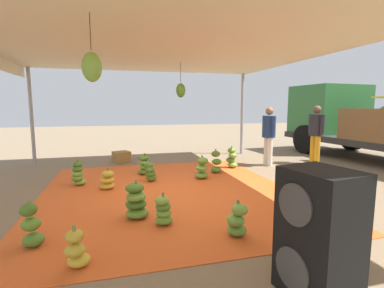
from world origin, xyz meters
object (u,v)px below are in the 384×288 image
banana_bunch_12 (107,181)px  worker_2 (316,130)px  banana_bunch_2 (78,174)px  banana_bunch_4 (145,166)px  banana_bunch_6 (232,158)px  worker_1 (269,132)px  banana_bunch_3 (297,191)px  banana_bunch_10 (136,202)px  banana_bunch_0 (31,226)px  banana_bunch_8 (76,250)px  banana_bunch_7 (202,169)px  banana_bunch_9 (163,211)px  banana_bunch_5 (237,221)px  crate_0 (122,157)px  banana_bunch_11 (216,163)px  banana_bunch_1 (150,172)px  speaker_stack (319,234)px

banana_bunch_12 → worker_2: 5.90m
banana_bunch_2 → banana_bunch_4: (-0.66, 1.45, -0.02)m
banana_bunch_6 → worker_1: bearing=93.0°
banana_bunch_3 → banana_bunch_10: size_ratio=0.78×
banana_bunch_6 → worker_2: worker_2 is taller
banana_bunch_0 → banana_bunch_8: (0.63, 0.58, -0.05)m
banana_bunch_0 → banana_bunch_4: (-3.30, 1.66, -0.03)m
banana_bunch_4 → banana_bunch_7: size_ratio=0.95×
banana_bunch_4 → banana_bunch_9: size_ratio=1.13×
banana_bunch_2 → banana_bunch_10: bearing=27.0°
banana_bunch_5 → banana_bunch_9: 1.06m
crate_0 → banana_bunch_11: bearing=47.6°
banana_bunch_1 → banana_bunch_11: bearing=103.4°
banana_bunch_9 → worker_2: bearing=122.2°
banana_bunch_0 → banana_bunch_10: (-0.57, 1.26, 0.00)m
banana_bunch_11 → crate_0: bearing=-132.4°
banana_bunch_0 → crate_0: size_ratio=1.26×
banana_bunch_5 → banana_bunch_11: banana_bunch_11 is taller
banana_bunch_7 → banana_bunch_5: bearing=-8.1°
worker_2 → speaker_stack: (4.96, -3.88, -0.41)m
banana_bunch_5 → banana_bunch_6: size_ratio=0.83×
banana_bunch_0 → speaker_stack: (1.64, 2.67, 0.32)m
banana_bunch_8 → banana_bunch_11: size_ratio=0.76×
banana_bunch_1 → worker_1: (-0.92, 3.43, 0.74)m
banana_bunch_12 → worker_1: size_ratio=0.27×
banana_bunch_11 → crate_0: banana_bunch_11 is taller
worker_2 → worker_1: bearing=-97.0°
worker_1 → crate_0: bearing=-111.2°
worker_2 → banana_bunch_9: bearing=-57.8°
banana_bunch_6 → banana_bunch_8: 5.33m
banana_bunch_10 → crate_0: bearing=-178.4°
banana_bunch_11 → worker_2: bearing=96.2°
banana_bunch_1 → banana_bunch_8: (3.21, -1.13, -0.02)m
banana_bunch_8 → speaker_stack: speaker_stack is taller
banana_bunch_0 → banana_bunch_9: (-0.23, 1.62, -0.05)m
speaker_stack → crate_0: size_ratio=2.56×
banana_bunch_4 → banana_bunch_9: (3.07, -0.04, -0.03)m
banana_bunch_10 → banana_bunch_12: (-1.63, -0.46, -0.06)m
banana_bunch_5 → worker_2: (-3.73, 4.08, 0.77)m
banana_bunch_1 → banana_bunch_9: bearing=-2.3°
banana_bunch_9 → worker_1: size_ratio=0.28×
banana_bunch_2 → banana_bunch_8: size_ratio=1.24×
banana_bunch_5 → banana_bunch_10: 1.55m
banana_bunch_2 → banana_bunch_3: bearing=61.2°
banana_bunch_4 → banana_bunch_8: bearing=-15.4°
worker_2 → banana_bunch_8: bearing=-56.5°
banana_bunch_10 → worker_2: bearing=117.6°
banana_bunch_10 → worker_2: worker_2 is taller
banana_bunch_11 → worker_1: 1.94m
banana_bunch_1 → banana_bunch_2: banana_bunch_2 is taller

